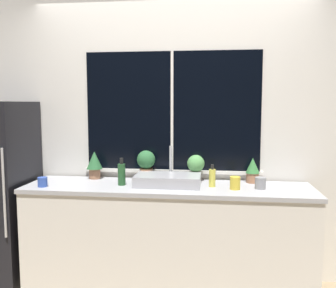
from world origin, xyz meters
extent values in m
cube|color=silver|center=(0.00, 0.64, 1.35)|extent=(8.00, 0.06, 2.70)
cube|color=black|center=(0.00, 0.60, 1.52)|extent=(1.57, 0.01, 1.06)
cube|color=silver|center=(0.00, 0.59, 1.52)|extent=(0.02, 0.01, 1.06)
cube|color=silver|center=(0.00, 0.59, 0.98)|extent=(1.63, 0.04, 0.03)
cube|color=silver|center=(-2.13, 1.50, 1.35)|extent=(0.06, 7.00, 2.70)
cube|color=white|center=(0.00, 0.28, 0.44)|extent=(2.37, 0.57, 0.88)
cube|color=#ADADB2|center=(0.00, 0.28, 0.90)|extent=(2.39, 0.59, 0.03)
cylinder|color=silver|center=(-1.27, -0.03, 0.89)|extent=(0.02, 0.02, 0.72)
cube|color=#ADADB2|center=(0.00, 0.30, 0.96)|extent=(0.54, 0.32, 0.09)
cylinder|color=#B7B7BC|center=(0.00, 0.49, 0.93)|extent=(0.04, 0.04, 0.03)
cylinder|color=#B7B7BC|center=(0.00, 0.49, 1.08)|extent=(0.02, 0.02, 0.28)
cylinder|color=#9E6B4C|center=(-0.70, 0.50, 0.96)|extent=(0.10, 0.10, 0.09)
cone|color=#2D6638|center=(-0.70, 0.50, 1.08)|extent=(0.14, 0.14, 0.16)
cylinder|color=#9E6B4C|center=(-0.22, 0.50, 0.96)|extent=(0.12, 0.12, 0.10)
sphere|color=#2D6638|center=(-0.22, 0.50, 1.10)|extent=(0.16, 0.16, 0.16)
cylinder|color=#9E6B4C|center=(0.22, 0.50, 0.95)|extent=(0.09, 0.09, 0.08)
sphere|color=#569951|center=(0.22, 0.50, 1.07)|extent=(0.15, 0.15, 0.15)
cylinder|color=#9E6B4C|center=(0.71, 0.50, 0.96)|extent=(0.11, 0.11, 0.08)
cone|color=#387A3D|center=(0.71, 0.50, 1.06)|extent=(0.12, 0.12, 0.13)
cylinder|color=#DBD14C|center=(0.37, 0.29, 0.99)|extent=(0.05, 0.05, 0.14)
cylinder|color=black|center=(0.37, 0.29, 1.08)|extent=(0.02, 0.02, 0.04)
cylinder|color=#235128|center=(-0.39, 0.26, 1.00)|extent=(0.06, 0.06, 0.18)
cylinder|color=black|center=(-0.39, 0.26, 1.12)|extent=(0.03, 0.03, 0.05)
cylinder|color=#3351AD|center=(-1.02, 0.12, 0.95)|extent=(0.08, 0.08, 0.08)
cylinder|color=gold|center=(0.55, 0.22, 0.96)|extent=(0.08, 0.08, 0.10)
cylinder|color=gray|center=(0.75, 0.26, 0.96)|extent=(0.09, 0.09, 0.09)
camera|label=1|loc=(0.38, -2.75, 1.60)|focal=40.00mm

